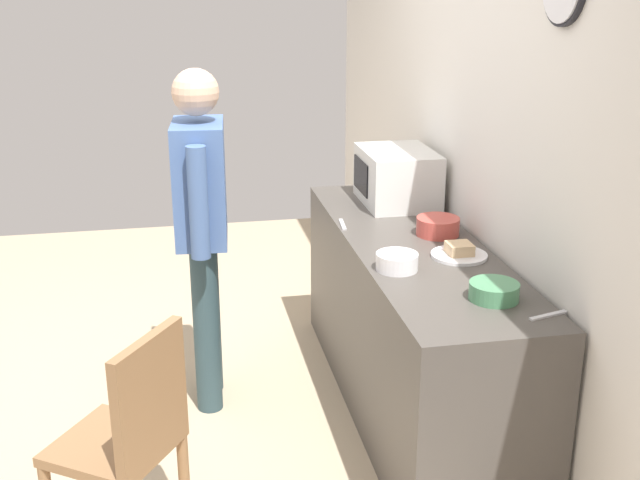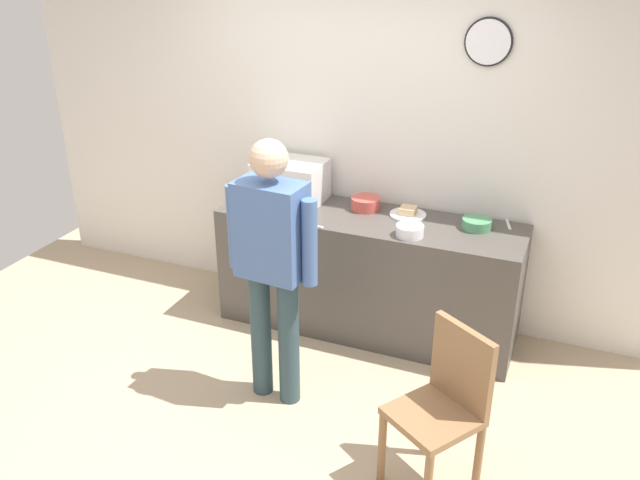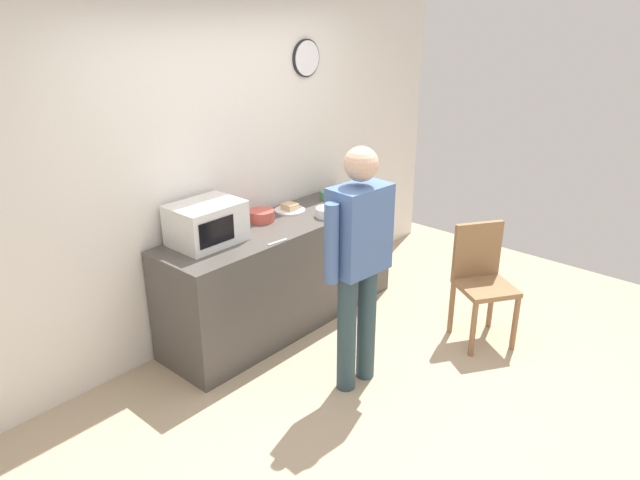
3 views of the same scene
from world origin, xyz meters
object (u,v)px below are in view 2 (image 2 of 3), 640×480
(microwave, at_px, (290,181))
(person_standing, at_px, (272,256))
(salad_bowl, at_px, (410,231))
(sandwich_plate, at_px, (408,213))
(fork_utensil, at_px, (508,225))
(wooden_chair, at_px, (444,403))
(mixing_bowl, at_px, (477,224))
(cereal_bowl, at_px, (366,203))
(spoon_utensil, at_px, (312,225))

(microwave, height_order, person_standing, person_standing)
(person_standing, bearing_deg, salad_bowl, 52.77)
(sandwich_plate, distance_m, fork_utensil, 0.69)
(person_standing, relative_size, wooden_chair, 1.81)
(mixing_bowl, distance_m, wooden_chair, 1.50)
(cereal_bowl, height_order, spoon_utensil, cereal_bowl)
(wooden_chair, bearing_deg, fork_utensil, 88.02)
(salad_bowl, bearing_deg, sandwich_plate, 107.53)
(fork_utensil, xyz_separation_m, person_standing, (-1.19, -1.23, 0.10))
(salad_bowl, relative_size, spoon_utensil, 1.08)
(salad_bowl, distance_m, cereal_bowl, 0.53)
(mixing_bowl, distance_m, fork_utensil, 0.24)
(salad_bowl, bearing_deg, fork_utensil, 36.38)
(salad_bowl, xyz_separation_m, spoon_utensil, (-0.66, -0.10, -0.03))
(fork_utensil, xyz_separation_m, wooden_chair, (-0.05, -1.57, -0.37))
(salad_bowl, height_order, person_standing, person_standing)
(mixing_bowl, height_order, spoon_utensil, mixing_bowl)
(wooden_chair, bearing_deg, cereal_bowl, 122.60)
(cereal_bowl, bearing_deg, mixing_bowl, -3.13)
(person_standing, bearing_deg, spoon_utensil, 93.82)
(microwave, relative_size, salad_bowl, 2.72)
(fork_utensil, height_order, wooden_chair, wooden_chair)
(sandwich_plate, distance_m, person_standing, 1.24)
(sandwich_plate, bearing_deg, mixing_bowl, -4.42)
(sandwich_plate, relative_size, mixing_bowl, 1.29)
(spoon_utensil, bearing_deg, salad_bowl, 8.22)
(cereal_bowl, relative_size, fork_utensil, 1.24)
(person_standing, bearing_deg, mixing_bowl, 47.54)
(sandwich_plate, bearing_deg, wooden_chair, -66.94)
(cereal_bowl, height_order, person_standing, person_standing)
(cereal_bowl, xyz_separation_m, wooden_chair, (0.94, -1.48, -0.41))
(sandwich_plate, xyz_separation_m, cereal_bowl, (-0.32, 0.01, 0.02))
(sandwich_plate, relative_size, salad_bowl, 1.40)
(wooden_chair, bearing_deg, person_standing, 163.34)
(salad_bowl, distance_m, wooden_chair, 1.32)
(mixing_bowl, bearing_deg, person_standing, -132.46)
(spoon_utensil, relative_size, wooden_chair, 0.18)
(fork_utensil, bearing_deg, cereal_bowl, -174.52)
(salad_bowl, bearing_deg, mixing_bowl, 36.49)
(mixing_bowl, relative_size, spoon_utensil, 1.17)
(fork_utensil, xyz_separation_m, spoon_utensil, (-1.24, -0.52, 0.00))
(fork_utensil, distance_m, spoon_utensil, 1.34)
(microwave, xyz_separation_m, mixing_bowl, (1.38, -0.00, -0.12))
(spoon_utensil, xyz_separation_m, wooden_chair, (1.18, -1.05, -0.37))
(salad_bowl, distance_m, spoon_utensil, 0.67)
(wooden_chair, bearing_deg, sandwich_plate, 113.06)
(mixing_bowl, bearing_deg, wooden_chair, -84.53)
(microwave, bearing_deg, fork_utensil, 5.06)
(mixing_bowl, bearing_deg, spoon_utensil, -159.99)
(fork_utensil, bearing_deg, salad_bowl, -143.62)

